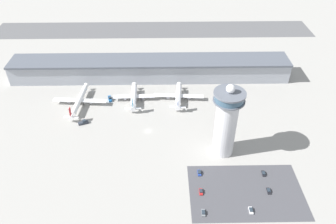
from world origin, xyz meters
TOP-DOWN VIEW (x-y plane):
  - ground_plane at (0.00, 0.00)m, footprint 1000.00×1000.00m
  - terminal_building at (0.00, 70.00)m, footprint 231.42×25.00m
  - runway_strip at (0.00, 171.73)m, footprint 347.13×44.00m
  - control_tower at (48.28, -20.36)m, footprint 18.54×18.54m
  - parking_lot_surface at (56.99, -53.16)m, footprint 64.00×40.00m
  - airplane_gate_alpha at (-52.80, 31.43)m, footprint 41.38×43.88m
  - airplane_gate_bravo at (-11.88, 36.59)m, footprint 32.57×34.04m
  - airplane_gate_charlie at (22.68, 36.90)m, footprint 38.76×33.30m
  - service_truck_catering at (-45.95, 8.94)m, footprint 7.56×4.99m
  - service_truck_fuel at (-30.80, 37.86)m, footprint 4.10×7.61m
  - car_green_van at (31.89, -39.21)m, footprint 1.97×4.62m
  - car_maroon_suv at (69.72, -53.29)m, footprint 2.01×4.47m
  - car_red_hatchback at (31.38, -67.12)m, footprint 2.06×4.51m
  - car_blue_compact at (70.06, -40.35)m, footprint 1.93×4.43m
  - car_yellow_taxi at (31.47, -53.24)m, footprint 1.93×4.46m
  - car_navy_sedan at (56.88, -66.08)m, footprint 1.93×4.59m

SIDE VIEW (x-z plane):
  - ground_plane at x=0.00m, z-range 0.00..0.00m
  - runway_strip at x=0.00m, z-range 0.00..0.01m
  - parking_lot_surface at x=56.99m, z-range 0.00..0.01m
  - car_maroon_suv at x=69.72m, z-range -0.16..1.20m
  - car_blue_compact at x=70.06m, z-range -0.16..1.23m
  - car_navy_sedan at x=56.88m, z-range -0.16..1.25m
  - car_red_hatchback at x=31.38m, z-range -0.16..1.29m
  - car_yellow_taxi at x=31.47m, z-range -0.17..1.31m
  - car_green_van at x=31.89m, z-range -0.17..1.40m
  - service_truck_catering at x=-45.95m, z-range -0.44..2.47m
  - service_truck_fuel at x=-30.80m, z-range -0.45..2.52m
  - airplane_gate_charlie at x=22.68m, z-range -2.52..10.56m
  - airplane_gate_bravo at x=-11.88m, z-range -2.63..10.71m
  - airplane_gate_alpha at x=-52.80m, z-range -2.02..10.45m
  - terminal_building at x=0.00m, z-range 0.10..17.84m
  - control_tower at x=48.28m, z-range -0.42..49.97m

